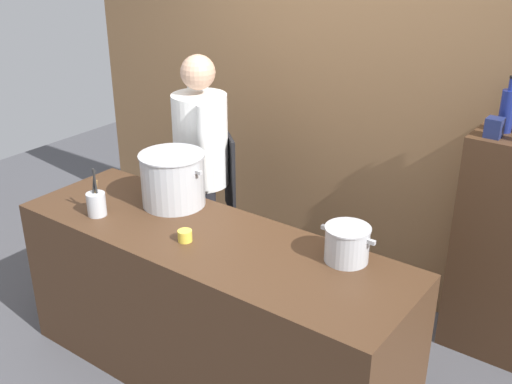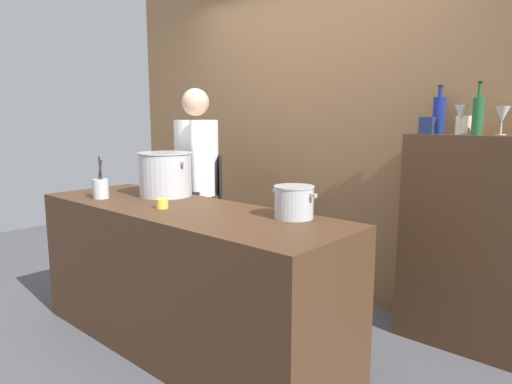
% 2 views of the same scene
% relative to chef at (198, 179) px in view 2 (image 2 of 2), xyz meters
% --- Properties ---
extents(ground_plane, '(8.00, 8.00, 0.00)m').
position_rel_chef_xyz_m(ground_plane, '(0.56, -0.61, -0.96)').
color(ground_plane, '#4C4C51').
extents(brick_back_panel, '(4.40, 0.10, 3.00)m').
position_rel_chef_xyz_m(brick_back_panel, '(0.56, 0.79, 0.54)').
color(brick_back_panel, olive).
rests_on(brick_back_panel, ground_plane).
extents(prep_counter, '(2.21, 0.70, 0.90)m').
position_rel_chef_xyz_m(prep_counter, '(0.56, -0.61, -0.51)').
color(prep_counter, '#472D1C').
rests_on(prep_counter, ground_plane).
extents(bar_cabinet, '(0.76, 0.32, 1.34)m').
position_rel_chef_xyz_m(bar_cabinet, '(1.86, 0.58, -0.30)').
color(bar_cabinet, '#472D1C').
rests_on(bar_cabinet, ground_plane).
extents(chef, '(0.45, 0.43, 1.66)m').
position_rel_chef_xyz_m(chef, '(0.00, 0.00, 0.00)').
color(chef, black).
rests_on(chef, ground_plane).
extents(stockpot_large, '(0.43, 0.37, 0.30)m').
position_rel_chef_xyz_m(stockpot_large, '(0.15, -0.43, 0.09)').
color(stockpot_large, '#B7BABF').
rests_on(stockpot_large, prep_counter).
extents(stockpot_small, '(0.28, 0.22, 0.18)m').
position_rel_chef_xyz_m(stockpot_small, '(1.25, -0.40, 0.02)').
color(stockpot_small, '#B7BABF').
rests_on(stockpot_small, prep_counter).
extents(utensil_crock, '(0.10, 0.10, 0.28)m').
position_rel_chef_xyz_m(utensil_crock, '(-0.09, -0.78, 0.00)').
color(utensil_crock, '#B7BABF').
rests_on(utensil_crock, prep_counter).
extents(butter_jar, '(0.07, 0.07, 0.06)m').
position_rel_chef_xyz_m(butter_jar, '(0.50, -0.72, -0.04)').
color(butter_jar, yellow).
rests_on(butter_jar, prep_counter).
extents(wine_bottle_cobalt, '(0.08, 0.08, 0.30)m').
position_rel_chef_xyz_m(wine_bottle_cobalt, '(1.62, 0.63, 0.49)').
color(wine_bottle_cobalt, navy).
rests_on(wine_bottle_cobalt, bar_cabinet).
extents(wine_bottle_green, '(0.06, 0.06, 0.31)m').
position_rel_chef_xyz_m(wine_bottle_green, '(1.88, 0.51, 0.49)').
color(wine_bottle_green, '#1E592D').
rests_on(wine_bottle_green, bar_cabinet).
extents(wine_glass_tall, '(0.08, 0.08, 0.17)m').
position_rel_chef_xyz_m(wine_glass_tall, '(1.98, 0.64, 0.49)').
color(wine_glass_tall, silver).
rests_on(wine_glass_tall, bar_cabinet).
extents(wine_glass_wide, '(0.08, 0.08, 0.18)m').
position_rel_chef_xyz_m(wine_glass_wide, '(1.79, 0.52, 0.49)').
color(wine_glass_wide, silver).
rests_on(wine_glass_wide, bar_cabinet).
extents(spice_tin_navy, '(0.08, 0.08, 0.10)m').
position_rel_chef_xyz_m(spice_tin_navy, '(1.60, 0.51, 0.42)').
color(spice_tin_navy, navy).
rests_on(spice_tin_navy, bar_cabinet).
extents(spice_tin_cream, '(0.07, 0.07, 0.11)m').
position_rel_chef_xyz_m(spice_tin_cream, '(1.76, 0.67, 0.43)').
color(spice_tin_cream, beige).
rests_on(spice_tin_cream, bar_cabinet).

